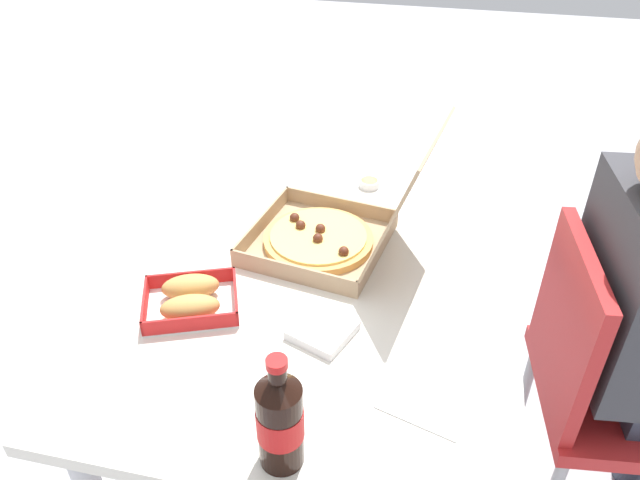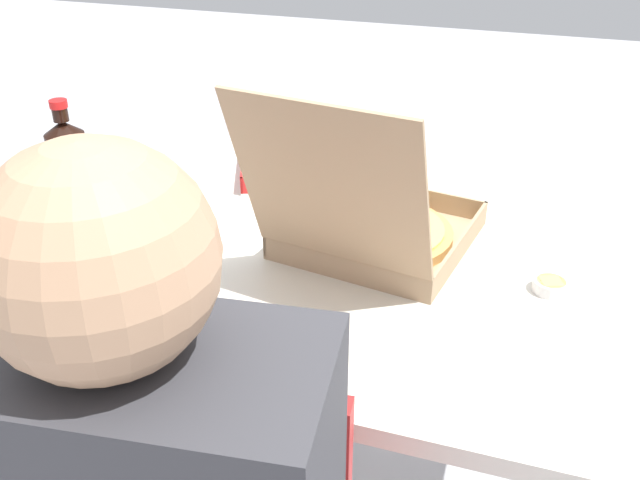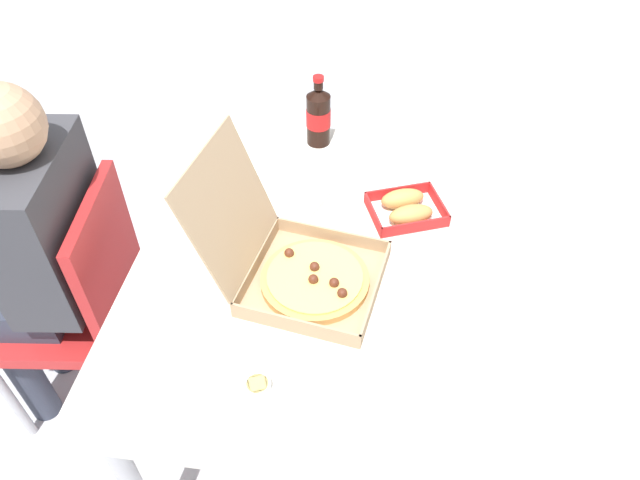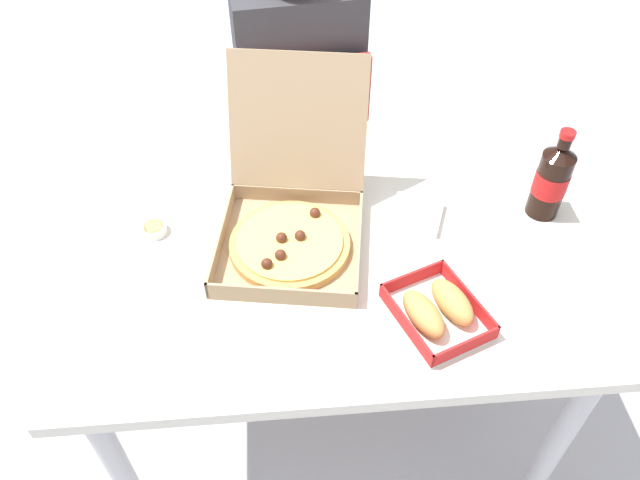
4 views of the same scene
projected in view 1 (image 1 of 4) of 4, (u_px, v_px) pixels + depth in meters
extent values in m
plane|color=#B2B2B7|center=(324.00, 463.00, 1.79)|extent=(10.00, 10.00, 0.00)
cube|color=silver|center=(325.00, 277.00, 1.39)|extent=(1.12, 0.84, 0.03)
cylinder|color=#B7B7BC|center=(253.00, 255.00, 2.05)|extent=(0.05, 0.05, 0.68)
cylinder|color=#B7B7BC|center=(467.00, 284.00, 1.92)|extent=(0.05, 0.05, 0.68)
cube|color=red|center=(627.00, 396.00, 1.45)|extent=(0.44, 0.44, 0.04)
cube|color=red|center=(567.00, 325.00, 1.34)|extent=(0.36, 0.07, 0.38)
cylinder|color=#B2B2B7|center=(524.00, 395.00, 1.72)|extent=(0.03, 0.03, 0.43)
cube|color=tan|center=(318.00, 244.00, 1.46)|extent=(0.35, 0.35, 0.01)
cube|color=tan|center=(262.00, 223.00, 1.49)|extent=(0.30, 0.06, 0.04)
cube|color=tan|center=(340.00, 205.00, 1.56)|extent=(0.06, 0.30, 0.04)
cube|color=tan|center=(293.00, 272.00, 1.33)|extent=(0.06, 0.30, 0.04)
cube|color=tan|center=(378.00, 250.00, 1.40)|extent=(0.30, 0.06, 0.04)
cube|color=tan|center=(407.00, 194.00, 1.29)|extent=(0.32, 0.16, 0.29)
cylinder|color=tan|center=(318.00, 240.00, 1.45)|extent=(0.26, 0.26, 0.02)
cylinder|color=#EAC666|center=(318.00, 236.00, 1.45)|extent=(0.23, 0.23, 0.01)
sphere|color=#562819|center=(320.00, 229.00, 1.45)|extent=(0.02, 0.02, 0.02)
sphere|color=#562819|center=(344.00, 251.00, 1.38)|extent=(0.02, 0.02, 0.02)
sphere|color=#562819|center=(295.00, 218.00, 1.49)|extent=(0.02, 0.02, 0.02)
sphere|color=#562819|center=(318.00, 238.00, 1.42)|extent=(0.02, 0.02, 0.02)
sphere|color=#562819|center=(301.00, 225.00, 1.47)|extent=(0.02, 0.02, 0.02)
cube|color=white|center=(192.00, 307.00, 1.28)|extent=(0.21, 0.23, 0.00)
cube|color=red|center=(145.00, 305.00, 1.25)|extent=(0.14, 0.06, 0.03)
cube|color=red|center=(236.00, 295.00, 1.28)|extent=(0.14, 0.06, 0.03)
cube|color=red|center=(191.00, 278.00, 1.32)|extent=(0.07, 0.18, 0.03)
cube|color=red|center=(190.00, 324.00, 1.21)|extent=(0.07, 0.18, 0.03)
ellipsoid|color=tan|center=(190.00, 287.00, 1.29)|extent=(0.10, 0.13, 0.05)
ellipsoid|color=tan|center=(190.00, 307.00, 1.23)|extent=(0.10, 0.13, 0.05)
cylinder|color=black|center=(280.00, 426.00, 0.94)|extent=(0.07, 0.07, 0.16)
cone|color=black|center=(278.00, 385.00, 0.89)|extent=(0.07, 0.07, 0.02)
cylinder|color=black|center=(277.00, 373.00, 0.87)|extent=(0.03, 0.03, 0.02)
cylinder|color=red|center=(277.00, 363.00, 0.86)|extent=(0.03, 0.03, 0.01)
cylinder|color=red|center=(280.00, 423.00, 0.94)|extent=(0.07, 0.07, 0.06)
cube|color=white|center=(436.00, 383.00, 1.11)|extent=(0.24, 0.20, 0.00)
cube|color=white|center=(323.00, 330.00, 1.21)|extent=(0.14, 0.14, 0.02)
cylinder|color=white|center=(369.00, 183.00, 1.68)|extent=(0.06, 0.06, 0.02)
cylinder|color=#DBBC66|center=(369.00, 181.00, 1.67)|extent=(0.05, 0.05, 0.01)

